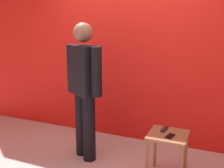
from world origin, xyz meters
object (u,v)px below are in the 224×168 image
at_px(standing_person, 84,85).
at_px(side_table, 168,142).
at_px(cell_phone, 170,136).
at_px(tv_remote, 164,129).

relative_size(standing_person, side_table, 3.25).
distance_m(standing_person, cell_phone, 1.25).
distance_m(cell_phone, tv_remote, 0.19).
bearing_deg(standing_person, cell_phone, -7.39).
xyz_separation_m(standing_person, side_table, (1.13, -0.08, -0.56)).
bearing_deg(cell_phone, side_table, 130.25).
height_order(side_table, cell_phone, cell_phone).
distance_m(standing_person, tv_remote, 1.15).
xyz_separation_m(standing_person, cell_phone, (1.16, -0.15, -0.45)).
bearing_deg(side_table, tv_remote, 124.30).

